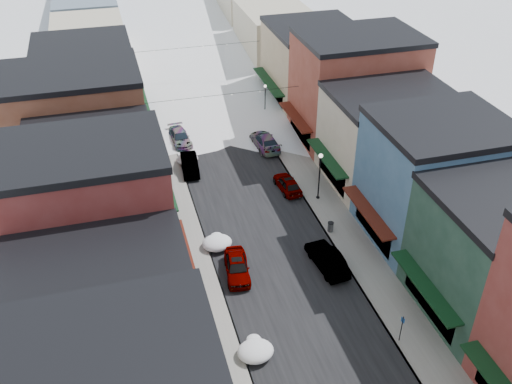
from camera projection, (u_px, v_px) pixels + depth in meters
road at (191, 80)px, 77.11m from camera, size 10.00×160.00×0.01m
sidewalk_left at (142, 84)px, 75.59m from camera, size 3.20×160.00×0.15m
sidewalk_right at (238, 74)px, 78.55m from camera, size 3.20×160.00×0.15m
curb_left at (154, 83)px, 75.94m from camera, size 0.10×160.00×0.15m
curb_right at (227, 75)px, 78.20m from camera, size 0.10×160.00×0.15m
bldg_l_cream at (106, 326)px, 33.29m from camera, size 11.30×8.20×9.50m
bldg_l_brick_near at (89, 228)px, 38.80m from camera, size 12.30×8.20×12.50m
bldg_l_grayblue at (95, 184)px, 46.72m from camera, size 11.30×9.20×9.00m
bldg_l_brick_far at (79, 127)px, 53.19m from camera, size 13.30×9.20×11.00m
bldg_l_tan at (88, 89)px, 61.74m from camera, size 11.30×11.20×10.00m
bldg_r_green at (502, 254)px, 38.81m from camera, size 11.30×9.20×9.50m
bldg_r_blue at (435, 180)px, 45.78m from camera, size 11.30×9.20×10.50m
bldg_r_cream at (388, 137)px, 53.55m from camera, size 12.30×9.20×9.00m
bldg_r_brick_far at (355, 88)px, 60.23m from camera, size 13.30×9.20×11.50m
bldg_r_tan at (313, 65)px, 68.60m from camera, size 11.30×11.20×9.50m
distant_blocks at (165, 5)px, 93.43m from camera, size 34.00×55.00×8.00m
overhead_cables at (207, 69)px, 63.64m from camera, size 16.40×15.04×0.04m
car_silver_sedan at (237, 267)px, 43.77m from camera, size 2.36×4.66×1.52m
car_dark_hatch at (190, 164)px, 56.73m from camera, size 1.92×4.65×1.50m
car_silver_wagon at (180, 137)px, 61.67m from camera, size 2.26×4.87×1.38m
car_green_sedan at (327, 259)px, 44.49m from camera, size 2.18×5.01×1.60m
car_gray_suv at (288, 183)px, 53.84m from camera, size 1.97×4.26×1.41m
car_black_sedan at (265, 141)px, 60.78m from camera, size 2.46×5.45×1.55m
car_lane_silver at (187, 78)px, 75.60m from camera, size 2.27×4.77×1.58m
car_lane_white at (191, 58)px, 81.59m from camera, size 2.92×5.95×1.62m
parking_sign at (402, 327)px, 37.67m from camera, size 0.11×0.30×2.22m
trash_can at (331, 227)px, 48.33m from camera, size 0.52×0.52×0.87m
streetlamp_near at (320, 171)px, 51.20m from camera, size 0.39×0.39×4.67m
streetlamp_far at (265, 97)px, 65.86m from camera, size 0.33×0.33×3.97m
snow_pile_near at (255, 350)px, 37.25m from camera, size 2.42×2.69×1.02m
snow_pile_mid at (217, 242)px, 46.71m from camera, size 2.46×2.71×1.04m
snow_pile_far at (187, 159)px, 58.28m from camera, size 2.26×2.59×0.96m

